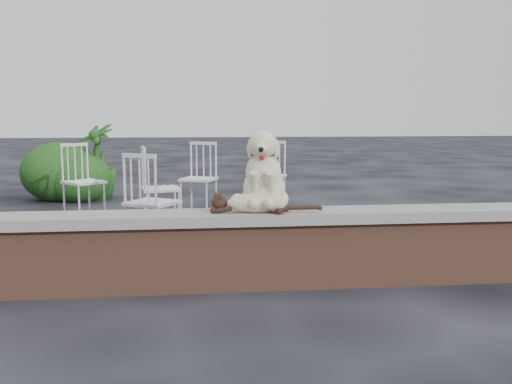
{
  "coord_description": "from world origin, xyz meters",
  "views": [
    {
      "loc": [
        -0.05,
        -4.22,
        1.3
      ],
      "look_at": [
        0.47,
        0.2,
        0.7
      ],
      "focal_mm": 40.25,
      "sensor_mm": 36.0,
      "label": 1
    }
  ],
  "objects": [
    {
      "name": "chair_d",
      "position": [
        1.05,
        3.67,
        0.47
      ],
      "size": [
        0.74,
        0.74,
        0.94
      ],
      "primitive_type": null,
      "rotation": [
        0.0,
        0.0,
        -0.42
      ],
      "color": "white",
      "rests_on": "ground"
    },
    {
      "name": "capstone",
      "position": [
        0.0,
        0.0,
        0.54
      ],
      "size": [
        6.2,
        0.4,
        0.08
      ],
      "primitive_type": "cube",
      "color": "slate",
      "rests_on": "brick_wall"
    },
    {
      "name": "chair_e",
      "position": [
        -0.38,
        2.44,
        0.47
      ],
      "size": [
        0.64,
        0.64,
        0.94
      ],
      "primitive_type": null,
      "rotation": [
        0.0,
        0.0,
        1.72
      ],
      "color": "white",
      "rests_on": "ground"
    },
    {
      "name": "chair_a",
      "position": [
        -1.39,
        3.23,
        0.47
      ],
      "size": [
        0.79,
        0.79,
        0.94
      ],
      "primitive_type": null,
      "rotation": [
        0.0,
        0.0,
        0.71
      ],
      "color": "white",
      "rests_on": "ground"
    },
    {
      "name": "brick_wall",
      "position": [
        0.0,
        0.0,
        0.25
      ],
      "size": [
        6.0,
        0.3,
        0.5
      ],
      "primitive_type": "cube",
      "color": "brown",
      "rests_on": "ground"
    },
    {
      "name": "potted_plant_b",
      "position": [
        -1.48,
        4.85,
        0.58
      ],
      "size": [
        0.92,
        0.92,
        1.17
      ],
      "primitive_type": "imported",
      "rotation": [
        0.0,
        0.0,
        -0.85
      ],
      "color": "#123D11",
      "rests_on": "ground"
    },
    {
      "name": "shrubbery",
      "position": [
        -2.31,
        4.5,
        0.38
      ],
      "size": [
        2.67,
        2.16,
        0.95
      ],
      "color": "#123D11",
      "rests_on": "ground"
    },
    {
      "name": "cat",
      "position": [
        0.44,
        -0.05,
        0.66
      ],
      "size": [
        0.99,
        0.42,
        0.16
      ],
      "primitive_type": null,
      "rotation": [
        0.0,
        0.0,
        -0.2
      ],
      "color": "tan",
      "rests_on": "capstone"
    },
    {
      "name": "dog",
      "position": [
        0.52,
        0.1,
        0.89
      ],
      "size": [
        0.51,
        0.61,
        0.62
      ],
      "primitive_type": null,
      "rotation": [
        0.0,
        0.0,
        -0.2
      ],
      "color": "beige",
      "rests_on": "capstone"
    },
    {
      "name": "ground",
      "position": [
        0.0,
        0.0,
        0.0
      ],
      "size": [
        60.0,
        60.0,
        0.0
      ],
      "primitive_type": "plane",
      "color": "black",
      "rests_on": "ground"
    },
    {
      "name": "chair_c",
      "position": [
        -0.41,
        1.38,
        0.47
      ],
      "size": [
        0.77,
        0.77,
        0.94
      ],
      "primitive_type": null,
      "rotation": [
        0.0,
        0.0,
        2.57
      ],
      "color": "white",
      "rests_on": "ground"
    },
    {
      "name": "chair_b",
      "position": [
        0.07,
        3.4,
        0.47
      ],
      "size": [
        0.73,
        0.73,
        0.94
      ],
      "primitive_type": null,
      "rotation": [
        0.0,
        0.0,
        -0.39
      ],
      "color": "white",
      "rests_on": "ground"
    }
  ]
}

